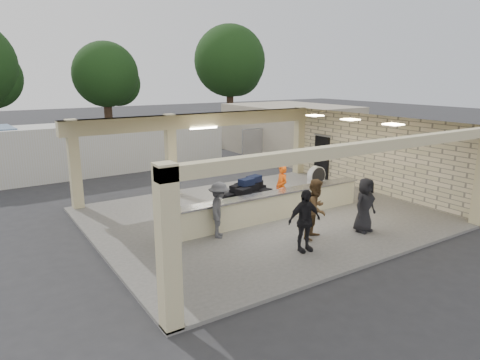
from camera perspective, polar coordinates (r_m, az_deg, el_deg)
ground at (r=15.95m, az=3.02°, el=-5.05°), size 120.00×120.00×0.00m
pavilion at (r=16.21m, az=2.31°, el=0.23°), size 12.01×10.00×3.55m
baggage_counter at (r=15.39m, az=4.14°, el=-3.49°), size 8.20×0.58×0.98m
luggage_cart at (r=15.95m, az=1.16°, el=-1.87°), size 2.61×1.99×1.36m
drum_fan at (r=20.07m, az=10.14°, el=0.57°), size 0.88×0.49×0.98m
baggage_handler at (r=16.55m, az=5.57°, el=-0.96°), size 0.40×0.65×1.70m
passenger_a at (r=13.70m, az=10.10°, el=-3.80°), size 1.02×0.76×1.92m
passenger_b at (r=12.64m, az=8.59°, el=-5.38°), size 1.13×0.50×1.87m
passenger_c at (r=13.58m, az=-2.78°, el=-4.00°), size 1.02×1.19×1.81m
passenger_d at (r=14.63m, az=16.30°, el=-3.22°), size 0.92×0.45×1.82m
car_white_a at (r=32.08m, az=2.68°, el=5.86°), size 5.35×3.34×1.42m
car_white_b at (r=34.10m, az=6.17°, el=6.26°), size 4.60×2.15×1.40m
car_dark at (r=32.25m, az=-3.05°, el=6.00°), size 4.65×4.05×1.53m
container_white at (r=24.55m, az=-16.37°, el=4.33°), size 12.39×2.78×2.67m
fence at (r=29.35m, az=10.20°, el=5.59°), size 12.06×0.06×2.03m
tree_mid at (r=39.95m, az=-17.09°, el=12.98°), size 6.00×5.60×8.00m
tree_right at (r=43.99m, az=-1.12°, el=15.22°), size 7.20×7.00×10.00m
adjacent_building at (r=29.04m, az=6.71°, el=6.71°), size 6.00×8.00×3.20m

